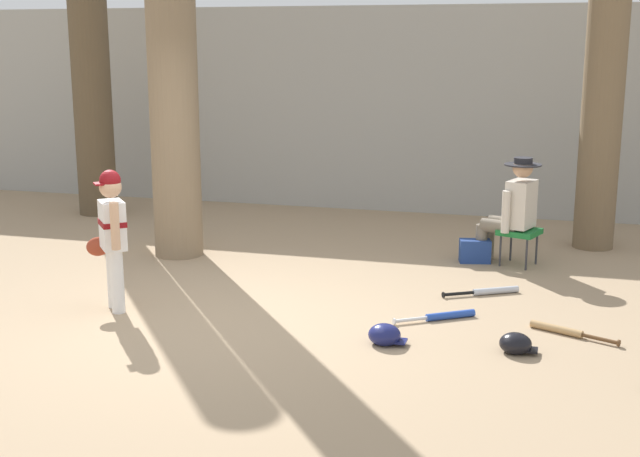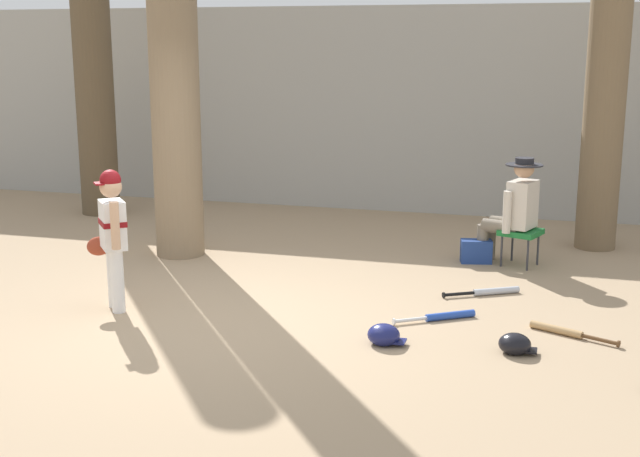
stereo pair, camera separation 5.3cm
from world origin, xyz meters
name	(u,v)px [view 1 (the left image)]	position (x,y,z in m)	size (l,w,h in m)	color
ground_plane	(219,323)	(0.00, 0.00, 0.00)	(60.00, 60.00, 0.00)	#9E8466
concrete_back_wall	(362,109)	(0.00, 5.53, 1.46)	(18.00, 0.36, 2.92)	#9E9E99
tree_near_player	(171,23)	(-1.39, 2.15, 2.62)	(0.83, 0.83, 6.07)	#7F6B51
tree_behind_spectator	(608,33)	(3.25, 3.85, 2.52)	(0.71, 0.71, 5.77)	brown
young_ballplayer	(111,231)	(-1.07, 0.11, 0.74)	(0.54, 0.48, 1.31)	white
folding_stool	(519,233)	(2.43, 2.74, 0.36)	(0.51, 0.51, 0.41)	#196B2D
seated_spectator	(512,208)	(2.34, 2.77, 0.64)	(0.68, 0.53, 1.20)	#6B6051
handbag_beside_stool	(475,251)	(1.96, 2.73, 0.13)	(0.34, 0.18, 0.26)	navy
tree_far_left	(89,36)	(-3.55, 4.05, 2.50)	(0.88, 0.88, 5.91)	brown
bat_wood_tan	(563,331)	(2.91, 0.53, 0.03)	(0.73, 0.38, 0.07)	tan
bat_blue_youth	(444,316)	(1.89, 0.65, 0.03)	(0.69, 0.49, 0.07)	#2347AD
bat_aluminum_silver	(490,291)	(2.22, 1.53, 0.03)	(0.72, 0.46, 0.07)	#B7BCC6
batting_helmet_black	(516,344)	(2.55, -0.02, 0.08)	(0.30, 0.23, 0.18)	black
batting_helmet_navy	(385,335)	(1.50, -0.11, 0.08)	(0.32, 0.24, 0.18)	navy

